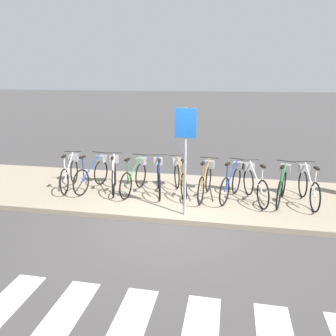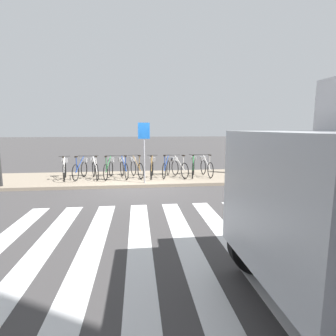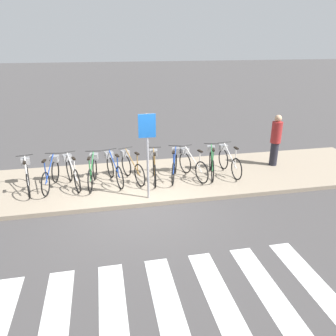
{
  "view_description": "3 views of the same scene",
  "coord_description": "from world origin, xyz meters",
  "px_view_note": "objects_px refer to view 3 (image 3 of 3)",
  "views": [
    {
      "loc": [
        1.13,
        -6.25,
        3.05
      ],
      "look_at": [
        -0.22,
        0.79,
        1.01
      ],
      "focal_mm": 35.0,
      "sensor_mm": 36.0,
      "label": 1
    },
    {
      "loc": [
        -0.01,
        -9.64,
        2.22
      ],
      "look_at": [
        1.18,
        0.53,
        0.65
      ],
      "focal_mm": 28.0,
      "sensor_mm": 36.0,
      "label": 2
    },
    {
      "loc": [
        -0.84,
        -7.61,
        4.13
      ],
      "look_at": [
        0.77,
        0.25,
        0.96
      ],
      "focal_mm": 35.0,
      "sensor_mm": 36.0,
      "label": 3
    }
  ],
  "objects_px": {
    "parked_bicycle_6": "(154,166)",
    "sign_post": "(147,143)",
    "parked_bicycle_2": "(72,171)",
    "parked_bicycle_8": "(192,164)",
    "parked_bicycle_0": "(27,175)",
    "parked_bicycle_9": "(211,162)",
    "parked_bicycle_3": "(93,171)",
    "parked_bicycle_1": "(51,173)",
    "parked_bicycle_5": "(131,166)",
    "parked_bicycle_4": "(114,168)",
    "parked_bicycle_7": "(175,164)",
    "parked_bicycle_10": "(229,160)",
    "pedestrian": "(276,139)"
  },
  "relations": [
    {
      "from": "parked_bicycle_8",
      "to": "parked_bicycle_0",
      "type": "bearing_deg",
      "value": 179.7
    },
    {
      "from": "parked_bicycle_1",
      "to": "parked_bicycle_3",
      "type": "bearing_deg",
      "value": -1.78
    },
    {
      "from": "parked_bicycle_0",
      "to": "parked_bicycle_1",
      "type": "relative_size",
      "value": 1.0
    },
    {
      "from": "parked_bicycle_9",
      "to": "parked_bicycle_10",
      "type": "distance_m",
      "value": 0.58
    },
    {
      "from": "parked_bicycle_6",
      "to": "parked_bicycle_10",
      "type": "xyz_separation_m",
      "value": [
        2.4,
        0.05,
        0.0
      ]
    },
    {
      "from": "parked_bicycle_5",
      "to": "parked_bicycle_6",
      "type": "distance_m",
      "value": 0.69
    },
    {
      "from": "parked_bicycle_1",
      "to": "parked_bicycle_5",
      "type": "height_order",
      "value": "same"
    },
    {
      "from": "parked_bicycle_0",
      "to": "parked_bicycle_6",
      "type": "distance_m",
      "value": 3.63
    },
    {
      "from": "parked_bicycle_3",
      "to": "parked_bicycle_9",
      "type": "height_order",
      "value": "same"
    },
    {
      "from": "parked_bicycle_9",
      "to": "sign_post",
      "type": "height_order",
      "value": "sign_post"
    },
    {
      "from": "parked_bicycle_1",
      "to": "parked_bicycle_10",
      "type": "xyz_separation_m",
      "value": [
        5.38,
        0.02,
        0.0
      ]
    },
    {
      "from": "parked_bicycle_0",
      "to": "parked_bicycle_9",
      "type": "distance_m",
      "value": 5.45
    },
    {
      "from": "parked_bicycle_1",
      "to": "parked_bicycle_7",
      "type": "distance_m",
      "value": 3.62
    },
    {
      "from": "parked_bicycle_9",
      "to": "sign_post",
      "type": "xyz_separation_m",
      "value": [
        -2.18,
        -1.23,
        1.13
      ]
    },
    {
      "from": "parked_bicycle_0",
      "to": "parked_bicycle_6",
      "type": "xyz_separation_m",
      "value": [
        3.63,
        -0.0,
        0.0
      ]
    },
    {
      "from": "parked_bicycle_2",
      "to": "sign_post",
      "type": "bearing_deg",
      "value": -31.92
    },
    {
      "from": "parked_bicycle_4",
      "to": "parked_bicycle_9",
      "type": "distance_m",
      "value": 3.03
    },
    {
      "from": "parked_bicycle_5",
      "to": "parked_bicycle_7",
      "type": "xyz_separation_m",
      "value": [
        1.32,
        -0.1,
        0.0
      ]
    },
    {
      "from": "parked_bicycle_4",
      "to": "parked_bicycle_8",
      "type": "bearing_deg",
      "value": -2.29
    },
    {
      "from": "parked_bicycle_0",
      "to": "pedestrian",
      "type": "xyz_separation_m",
      "value": [
        7.8,
        0.41,
        0.48
      ]
    },
    {
      "from": "parked_bicycle_4",
      "to": "parked_bicycle_7",
      "type": "relative_size",
      "value": 1.01
    },
    {
      "from": "parked_bicycle_7",
      "to": "parked_bicycle_8",
      "type": "bearing_deg",
      "value": -5.22
    },
    {
      "from": "parked_bicycle_5",
      "to": "parked_bicycle_4",
      "type": "bearing_deg",
      "value": -174.0
    },
    {
      "from": "parked_bicycle_7",
      "to": "parked_bicycle_9",
      "type": "distance_m",
      "value": 1.18
    },
    {
      "from": "parked_bicycle_6",
      "to": "parked_bicycle_8",
      "type": "relative_size",
      "value": 1.04
    },
    {
      "from": "parked_bicycle_4",
      "to": "parked_bicycle_9",
      "type": "relative_size",
      "value": 1.0
    },
    {
      "from": "parked_bicycle_0",
      "to": "parked_bicycle_3",
      "type": "xyz_separation_m",
      "value": [
        1.81,
        -0.0,
        0.0
      ]
    },
    {
      "from": "pedestrian",
      "to": "parked_bicycle_9",
      "type": "bearing_deg",
      "value": -170.22
    },
    {
      "from": "parked_bicycle_1",
      "to": "parked_bicycle_5",
      "type": "distance_m",
      "value": 2.3
    },
    {
      "from": "parked_bicycle_5",
      "to": "parked_bicycle_8",
      "type": "height_order",
      "value": "same"
    },
    {
      "from": "parked_bicycle_1",
      "to": "parked_bicycle_6",
      "type": "height_order",
      "value": "same"
    },
    {
      "from": "parked_bicycle_4",
      "to": "parked_bicycle_10",
      "type": "height_order",
      "value": "same"
    },
    {
      "from": "parked_bicycle_3",
      "to": "parked_bicycle_8",
      "type": "bearing_deg",
      "value": -0.39
    },
    {
      "from": "parked_bicycle_1",
      "to": "parked_bicycle_9",
      "type": "relative_size",
      "value": 1.02
    },
    {
      "from": "parked_bicycle_4",
      "to": "parked_bicycle_7",
      "type": "height_order",
      "value": "same"
    },
    {
      "from": "parked_bicycle_6",
      "to": "sign_post",
      "type": "xyz_separation_m",
      "value": [
        -0.36,
        -1.22,
        1.13
      ]
    },
    {
      "from": "parked_bicycle_2",
      "to": "parked_bicycle_6",
      "type": "xyz_separation_m",
      "value": [
        2.42,
        -0.06,
        0.0
      ]
    },
    {
      "from": "parked_bicycle_1",
      "to": "parked_bicycle_4",
      "type": "bearing_deg",
      "value": 1.25
    },
    {
      "from": "parked_bicycle_9",
      "to": "parked_bicycle_10",
      "type": "relative_size",
      "value": 0.97
    },
    {
      "from": "parked_bicycle_2",
      "to": "parked_bicycle_7",
      "type": "distance_m",
      "value": 3.06
    },
    {
      "from": "parked_bicycle_1",
      "to": "parked_bicycle_2",
      "type": "xyz_separation_m",
      "value": [
        0.57,
        0.03,
        0.0
      ]
    },
    {
      "from": "parked_bicycle_6",
      "to": "parked_bicycle_10",
      "type": "relative_size",
      "value": 1.0
    },
    {
      "from": "parked_bicycle_2",
      "to": "sign_post",
      "type": "height_order",
      "value": "sign_post"
    },
    {
      "from": "parked_bicycle_3",
      "to": "sign_post",
      "type": "xyz_separation_m",
      "value": [
        1.46,
        -1.22,
        1.13
      ]
    },
    {
      "from": "parked_bicycle_4",
      "to": "parked_bicycle_10",
      "type": "distance_m",
      "value": 3.61
    },
    {
      "from": "parked_bicycle_1",
      "to": "parked_bicycle_7",
      "type": "height_order",
      "value": "same"
    },
    {
      "from": "parked_bicycle_8",
      "to": "pedestrian",
      "type": "xyz_separation_m",
      "value": [
        3.01,
        0.44,
        0.48
      ]
    },
    {
      "from": "parked_bicycle_7",
      "to": "parked_bicycle_10",
      "type": "bearing_deg",
      "value": 0.81
    },
    {
      "from": "parked_bicycle_1",
      "to": "pedestrian",
      "type": "xyz_separation_m",
      "value": [
        7.15,
        0.38,
        0.48
      ]
    },
    {
      "from": "parked_bicycle_2",
      "to": "parked_bicycle_8",
      "type": "bearing_deg",
      "value": -1.37
    }
  ]
}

